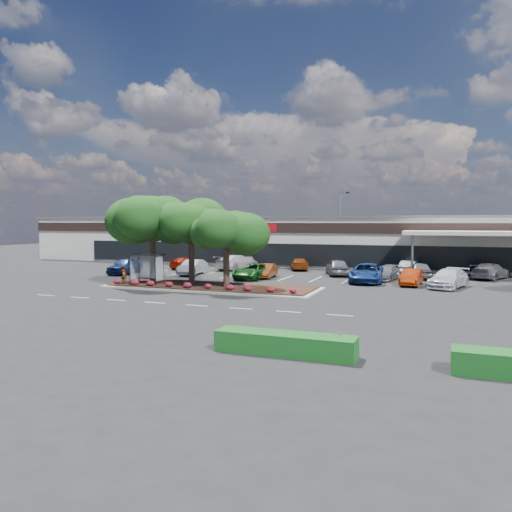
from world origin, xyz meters
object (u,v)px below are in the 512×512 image
(car_0, at_px, (125,266))
(light_pole, at_px, (340,233))
(survey_stake, at_px, (340,341))
(car_1, at_px, (192,267))

(car_0, bearing_deg, light_pole, 34.44)
(survey_stake, relative_size, car_0, 0.20)
(light_pole, height_order, car_0, light_pole)
(light_pole, xyz_separation_m, survey_stake, (8.26, -40.97, -3.44))
(survey_stake, bearing_deg, car_0, 139.21)
(survey_stake, xyz_separation_m, car_1, (-20.75, 25.83, 0.13))
(light_pole, height_order, survey_stake, light_pole)
(survey_stake, bearing_deg, car_1, 128.77)
(light_pole, bearing_deg, survey_stake, -78.60)
(survey_stake, height_order, car_1, car_1)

